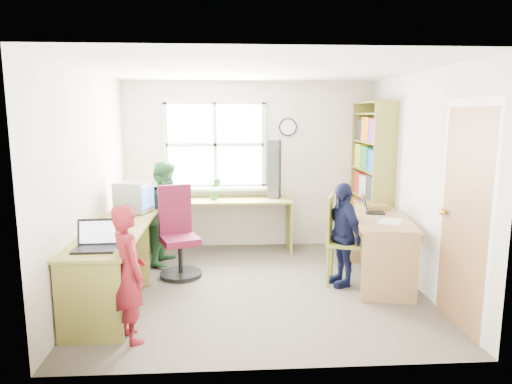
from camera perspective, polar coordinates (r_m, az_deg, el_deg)
room at (r=5.07m, az=0.23°, el=1.58°), size 3.64×3.44×2.44m
l_desk at (r=4.95m, az=-15.03°, el=-8.00°), size 2.38×2.95×0.75m
right_desk at (r=5.48m, az=15.35°, el=-5.22°), size 0.83×1.41×0.76m
bookshelf at (r=6.47m, az=14.22°, el=1.12°), size 0.30×1.02×2.10m
swivel_chair at (r=5.61m, az=-9.70°, el=-5.60°), size 0.65×0.65×1.09m
wooden_chair at (r=5.35m, az=10.49°, el=-5.44°), size 0.56×0.56×1.02m
crt_monitor at (r=5.74m, az=-15.03°, el=-0.61°), size 0.46×0.44×0.37m
laptop_left at (r=4.33m, az=-19.34°, el=-5.90°), size 0.37×0.31×0.25m
laptop_right at (r=5.68m, az=14.12°, el=-1.98°), size 0.30×0.34×0.21m
speaker_a at (r=5.39m, az=-16.01°, el=-2.43°), size 0.10×0.10×0.17m
speaker_b at (r=5.98m, az=-14.82°, el=-1.22°), size 0.10×0.10×0.17m
cd_tower at (r=6.45m, az=2.31°, el=2.83°), size 0.21×0.19×0.83m
game_box at (r=5.86m, az=14.45°, el=-1.80°), size 0.34×0.34×0.06m
paper_a at (r=4.72m, az=-18.11°, el=-5.27°), size 0.26×0.33×0.00m
paper_b at (r=5.26m, az=16.51°, el=-3.53°), size 0.36×0.40×0.00m
potted_plant at (r=6.39m, az=-5.16°, el=0.39°), size 0.19×0.16×0.31m
person_red at (r=4.08m, az=-15.62°, el=-9.78°), size 0.47×0.52×1.19m
person_green at (r=6.05m, az=-11.04°, el=-2.55°), size 0.61×0.73×1.34m
person_navy at (r=5.27m, az=10.72°, el=-5.21°), size 0.46×0.74×1.18m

